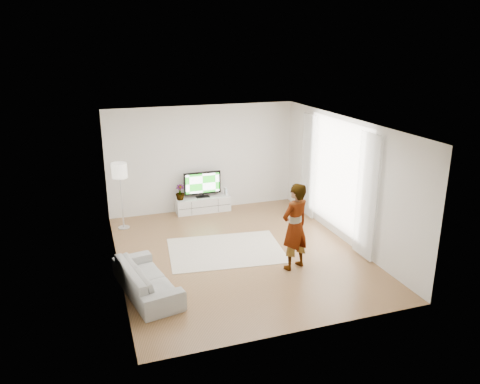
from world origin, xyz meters
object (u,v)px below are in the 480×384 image
object	(u,v)px
media_console	(203,204)
television	(202,184)
floor_lamp	(120,173)
rug	(226,250)
sofa	(147,279)
player	(295,227)

from	to	relation	value
media_console	television	world-z (taller)	television
media_console	floor_lamp	size ratio (longest dim) A/B	0.88
television	floor_lamp	bearing A→B (deg)	-166.39
rug	floor_lamp	distance (m)	3.16
floor_lamp	sofa	bearing A→B (deg)	-88.11
television	sofa	xyz separation A→B (m)	(-2.01, -3.82, -0.50)
television	media_console	bearing A→B (deg)	-90.00
television	rug	bearing A→B (deg)	-93.26
rug	player	xyz separation A→B (m)	(1.05, -1.22, 0.89)
sofa	floor_lamp	distance (m)	3.49
sofa	player	bearing A→B (deg)	-100.55
rug	player	world-z (taller)	player
media_console	sofa	bearing A→B (deg)	-117.99
player	floor_lamp	world-z (taller)	player
television	player	world-z (taller)	player
television	player	distance (m)	3.89
floor_lamp	rug	bearing A→B (deg)	-46.05
television	rug	xyz separation A→B (m)	(-0.15, -2.57, -0.77)
rug	sofa	bearing A→B (deg)	-146.16
media_console	sofa	distance (m)	4.29
media_console	floor_lamp	xyz separation A→B (m)	(-2.12, -0.49, 1.18)
media_console	player	world-z (taller)	player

